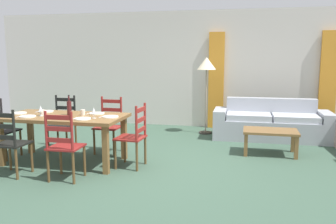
{
  "coord_description": "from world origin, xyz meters",
  "views": [
    {
      "loc": [
        1.43,
        -5.01,
        1.66
      ],
      "look_at": [
        0.17,
        0.57,
        0.75
      ],
      "focal_mm": 37.7,
      "sensor_mm": 36.0,
      "label": 1
    }
  ],
  "objects": [
    {
      "name": "dining_table",
      "position": [
        -1.34,
        -0.12,
        0.66
      ],
      "size": [
        1.9,
        0.96,
        0.75
      ],
      "color": "brown",
      "rests_on": "ground_plane"
    },
    {
      "name": "wine_bottle",
      "position": [
        -1.26,
        -0.08,
        0.87
      ],
      "size": [
        0.07,
        0.07,
        0.32
      ],
      "color": "#471919",
      "rests_on": "dining_table"
    },
    {
      "name": "fork_head_east",
      "position": [
        -0.71,
        -0.12,
        0.75
      ],
      "size": [
        0.02,
        0.17,
        0.01
      ],
      "primitive_type": "cube",
      "rotation": [
        0.0,
        0.0,
        -0.01
      ],
      "color": "silver",
      "rests_on": "dining_table"
    },
    {
      "name": "dining_chair_near_left",
      "position": [
        -1.75,
        -0.87,
        0.48
      ],
      "size": [
        0.43,
        0.41,
        0.96
      ],
      "color": "black",
      "rests_on": "ground_plane"
    },
    {
      "name": "fork_head_west",
      "position": [
        -2.27,
        -0.12,
        0.75
      ],
      "size": [
        0.02,
        0.17,
        0.01
      ],
      "primitive_type": "cube",
      "rotation": [
        0.0,
        0.0,
        -0.01
      ],
      "color": "silver",
      "rests_on": "dining_table"
    },
    {
      "name": "fork_far_right",
      "position": [
        -1.04,
        0.13,
        0.75
      ],
      "size": [
        0.02,
        0.17,
        0.01
      ],
      "primitive_type": "cube",
      "rotation": [
        0.0,
        0.0,
        -0.01
      ],
      "color": "silver",
      "rests_on": "dining_table"
    },
    {
      "name": "dining_chair_far_left",
      "position": [
        -1.78,
        0.64,
        0.48
      ],
      "size": [
        0.43,
        0.41,
        0.96
      ],
      "color": "black",
      "rests_on": "ground_plane"
    },
    {
      "name": "coffee_cup_primary",
      "position": [
        -1.05,
        -0.04,
        0.8
      ],
      "size": [
        0.07,
        0.07,
        0.09
      ],
      "primitive_type": "cylinder",
      "color": "beige",
      "rests_on": "dining_table"
    },
    {
      "name": "dinner_plate_near_right",
      "position": [
        -0.89,
        -0.37,
        0.76
      ],
      "size": [
        0.24,
        0.24,
        0.02
      ],
      "primitive_type": "cylinder",
      "color": "white",
      "rests_on": "dining_table"
    },
    {
      "name": "dining_chair_head_west",
      "position": [
        -2.49,
        -0.09,
        0.48
      ],
      "size": [
        0.42,
        0.43,
        0.96
      ],
      "color": "black",
      "rests_on": "ground_plane"
    },
    {
      "name": "couch",
      "position": [
        1.92,
        2.3,
        0.29
      ],
      "size": [
        2.29,
        0.83,
        0.8
      ],
      "color": "#A5AAB3",
      "rests_on": "ground_plane"
    },
    {
      "name": "dinner_plate_near_left",
      "position": [
        -1.79,
        -0.37,
        0.76
      ],
      "size": [
        0.24,
        0.24,
        0.02
      ],
      "primitive_type": "cylinder",
      "color": "white",
      "rests_on": "dining_table"
    },
    {
      "name": "standing_lamp",
      "position": [
        0.57,
        2.48,
        1.41
      ],
      "size": [
        0.4,
        0.4,
        1.64
      ],
      "color": "#332D28",
      "rests_on": "ground_plane"
    },
    {
      "name": "dinner_plate_head_east",
      "position": [
        -0.56,
        -0.12,
        0.76
      ],
      "size": [
        0.24,
        0.24,
        0.02
      ],
      "primitive_type": "cylinder",
      "color": "white",
      "rests_on": "dining_table"
    },
    {
      "name": "dining_chair_far_right",
      "position": [
        -0.89,
        0.61,
        0.48
      ],
      "size": [
        0.44,
        0.42,
        0.96
      ],
      "color": "maroon",
      "rests_on": "ground_plane"
    },
    {
      "name": "dinner_plate_far_left",
      "position": [
        -1.79,
        0.13,
        0.76
      ],
      "size": [
        0.24,
        0.24,
        0.02
      ],
      "primitive_type": "cylinder",
      "color": "white",
      "rests_on": "dining_table"
    },
    {
      "name": "wine_glass_near_right",
      "position": [
        -0.77,
        -0.25,
        0.86
      ],
      "size": [
        0.06,
        0.06,
        0.16
      ],
      "color": "white",
      "rests_on": "dining_table"
    },
    {
      "name": "fork_far_left",
      "position": [
        -1.94,
        0.13,
        0.75
      ],
      "size": [
        0.03,
        0.17,
        0.01
      ],
      "primitive_type": "cube",
      "rotation": [
        0.0,
        0.0,
        0.07
      ],
      "color": "silver",
      "rests_on": "dining_table"
    },
    {
      "name": "dinner_plate_head_west",
      "position": [
        -2.12,
        -0.12,
        0.76
      ],
      "size": [
        0.24,
        0.24,
        0.02
      ],
      "primitive_type": "cylinder",
      "color": "white",
      "rests_on": "dining_table"
    },
    {
      "name": "fork_near_right",
      "position": [
        -1.04,
        -0.37,
        0.75
      ],
      "size": [
        0.03,
        0.17,
        0.01
      ],
      "primitive_type": "cube",
      "rotation": [
        0.0,
        0.0,
        -0.07
      ],
      "color": "silver",
      "rests_on": "dining_table"
    },
    {
      "name": "dining_chair_head_east",
      "position": [
        -0.21,
        -0.11,
        0.48
      ],
      "size": [
        0.42,
        0.44,
        0.96
      ],
      "color": "maroon",
      "rests_on": "ground_plane"
    },
    {
      "name": "coffee_cup_secondary",
      "position": [
        -1.66,
        -0.18,
        0.8
      ],
      "size": [
        0.07,
        0.07,
        0.09
      ],
      "primitive_type": "cylinder",
      "color": "beige",
      "rests_on": "dining_table"
    },
    {
      "name": "fork_near_left",
      "position": [
        -1.94,
        -0.37,
        0.75
      ],
      "size": [
        0.02,
        0.17,
        0.01
      ],
      "primitive_type": "cube",
      "rotation": [
        0.0,
        0.0,
        0.03
      ],
      "color": "silver",
      "rests_on": "dining_table"
    },
    {
      "name": "ground_plane",
      "position": [
        0.0,
        0.0,
        -0.01
      ],
      "size": [
        9.6,
        9.6,
        0.02
      ],
      "primitive_type": "cube",
      "color": "#3A5544"
    },
    {
      "name": "wine_glass_near_left",
      "position": [
        -1.64,
        -0.25,
        0.86
      ],
      "size": [
        0.06,
        0.06,
        0.16
      ],
      "color": "white",
      "rests_on": "dining_table"
    },
    {
      "name": "curtain_panel_left",
      "position": [
        0.72,
        3.16,
        1.1
      ],
      "size": [
        0.35,
        0.08,
        2.2
      ],
      "primitive_type": "cube",
      "color": "orange",
      "rests_on": "ground_plane"
    },
    {
      "name": "wall_far",
      "position": [
        0.0,
        3.3,
        1.35
      ],
      "size": [
        9.6,
        0.16,
        2.7
      ],
      "primitive_type": "cube",
      "color": "beige",
      "rests_on": "ground_plane"
    },
    {
      "name": "dining_chair_near_right",
      "position": [
        -0.93,
        -0.87,
        0.48
      ],
      "size": [
        0.43,
        0.41,
        0.96
      ],
      "color": "maroon",
      "rests_on": "ground_plane"
    },
    {
      "name": "coffee_table",
      "position": [
        1.84,
        1.08,
        0.36
      ],
      "size": [
        0.9,
        0.56,
        0.42
      ],
      "color": "brown",
      "rests_on": "ground_plane"
    },
    {
      "name": "dinner_plate_far_right",
      "position": [
        -0.89,
        0.13,
        0.76
      ],
      "size": [
        0.24,
        0.24,
        0.02
      ],
      "primitive_type": "cylinder",
      "color": "white",
      "rests_on": "dining_table"
    },
    {
      "name": "curtain_panel_right",
      "position": [
        3.12,
        3.16,
        1.1
      ],
      "size": [
        0.35,
        0.08,
        2.2
      ],
      "primitive_type": "cube",
      "color": "orange",
      "rests_on": "ground_plane"
    }
  ]
}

